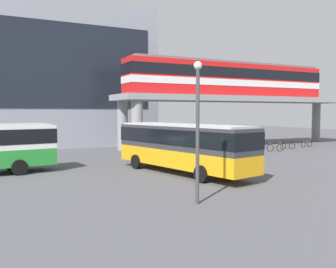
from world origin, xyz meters
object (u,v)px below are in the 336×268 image
at_px(bus_main, 182,143).
at_px(bicycle_brown, 307,144).
at_px(bicycle_black, 287,146).
at_px(bicycle_red, 222,150).
at_px(train, 230,79).
at_px(station_building, 26,76).
at_px(pedestrian_at_kerb, 194,145).
at_px(bicycle_orange, 275,148).

relative_size(bus_main, bicycle_brown, 6.32).
height_order(bus_main, bicycle_black, bus_main).
bearing_deg(bicycle_black, bicycle_brown, 10.31).
distance_m(bicycle_red, bicycle_black, 8.98).
relative_size(train, bicycle_red, 13.93).
height_order(train, bicycle_red, train).
bearing_deg(bicycle_red, station_building, 132.56).
bearing_deg(train, bicycle_black, -47.34).
distance_m(station_building, bicycle_brown, 33.42).
bearing_deg(bicycle_brown, bicycle_red, -174.33).
height_order(bus_main, bicycle_brown, bus_main).
relative_size(bus_main, pedestrian_at_kerb, 6.43).
xyz_separation_m(train, bicycle_red, (-4.68, -5.24, -7.36)).
bearing_deg(bus_main, bicycle_orange, 27.01).
height_order(bicycle_black, pedestrian_at_kerb, pedestrian_at_kerb).
distance_m(bus_main, bicycle_orange, 16.80).
bearing_deg(station_building, bicycle_red, -47.44).
bearing_deg(station_building, pedestrian_at_kerb, -50.99).
height_order(bus_main, pedestrian_at_kerb, bus_main).
relative_size(station_building, pedestrian_at_kerb, 16.44).
xyz_separation_m(bicycle_black, bicycle_orange, (-2.84, -1.18, 0.00)).
height_order(station_building, train, station_building).
height_order(station_building, pedestrian_at_kerb, station_building).
height_order(bicycle_brown, pedestrian_at_kerb, pedestrian_at_kerb).
height_order(train, pedestrian_at_kerb, train).
relative_size(train, bus_main, 2.20).
distance_m(train, bicycle_brown, 11.45).
height_order(bicycle_red, bicycle_black, same).
relative_size(station_building, bicycle_orange, 16.85).
bearing_deg(bicycle_red, bicycle_black, 3.81).
distance_m(station_building, bus_main, 27.06).
xyz_separation_m(bicycle_red, bicycle_black, (8.96, 0.60, 0.00)).
relative_size(train, bicycle_black, 14.34).
relative_size(bus_main, bicycle_black, 6.52).
bearing_deg(pedestrian_at_kerb, bicycle_orange, -9.61).
bearing_deg(bicycle_black, train, 132.66).
xyz_separation_m(station_building, pedestrian_at_kerb, (13.22, -16.32, -7.38)).
distance_m(bicycle_brown, pedestrian_at_kerb, 15.09).
relative_size(bicycle_black, pedestrian_at_kerb, 0.99).
xyz_separation_m(bus_main, bicycle_red, (8.77, 8.17, -1.63)).
xyz_separation_m(train, bicycle_black, (4.28, -4.64, -7.36)).
height_order(train, bicycle_orange, train).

